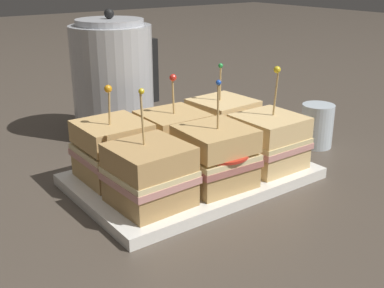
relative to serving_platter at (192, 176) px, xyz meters
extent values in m
plane|color=#4C4238|center=(0.00, 0.00, -0.01)|extent=(6.00, 6.00, 0.00)
cube|color=white|center=(0.00, 0.00, 0.00)|extent=(0.38, 0.25, 0.01)
cube|color=white|center=(0.00, 0.00, 0.01)|extent=(0.38, 0.25, 0.01)
cube|color=tan|center=(-0.12, -0.06, 0.03)|extent=(0.11, 0.11, 0.03)
cube|color=tan|center=(-0.12, -0.06, 0.05)|extent=(0.11, 0.11, 0.01)
cube|color=beige|center=(-0.12, -0.06, 0.06)|extent=(0.11, 0.11, 0.01)
cube|color=tan|center=(-0.12, -0.06, 0.08)|extent=(0.11, 0.11, 0.03)
cylinder|color=tan|center=(-0.12, -0.05, 0.13)|extent=(0.00, 0.01, 0.09)
sphere|color=yellow|center=(-0.12, -0.05, 0.17)|extent=(0.01, 0.01, 0.01)
cube|color=tan|center=(0.00, -0.06, 0.03)|extent=(0.11, 0.11, 0.03)
cube|color=#B26B60|center=(0.00, -0.06, 0.05)|extent=(0.11, 0.11, 0.01)
cube|color=beige|center=(0.00, -0.06, 0.06)|extent=(0.11, 0.11, 0.01)
cylinder|color=red|center=(0.00, -0.08, 0.06)|extent=(0.08, 0.08, 0.00)
cube|color=tan|center=(0.00, -0.06, 0.08)|extent=(0.11, 0.11, 0.03)
cylinder|color=tan|center=(0.00, -0.06, 0.13)|extent=(0.00, 0.00, 0.08)
sphere|color=blue|center=(0.00, -0.06, 0.17)|extent=(0.01, 0.01, 0.01)
cube|color=#DBB77A|center=(0.12, -0.06, 0.03)|extent=(0.10, 0.10, 0.03)
cube|color=tan|center=(0.12, -0.06, 0.05)|extent=(0.11, 0.11, 0.01)
cube|color=beige|center=(0.12, -0.06, 0.06)|extent=(0.11, 0.11, 0.01)
cube|color=#E8C281|center=(0.12, -0.06, 0.08)|extent=(0.10, 0.10, 0.03)
cylinder|color=tan|center=(0.13, -0.06, 0.13)|extent=(0.00, 0.01, 0.09)
sphere|color=yellow|center=(0.13, -0.06, 0.17)|extent=(0.01, 0.01, 0.01)
cube|color=tan|center=(-0.11, 0.06, 0.03)|extent=(0.10, 0.10, 0.03)
cube|color=tan|center=(-0.11, 0.06, 0.05)|extent=(0.11, 0.11, 0.01)
cube|color=beige|center=(-0.11, 0.06, 0.06)|extent=(0.11, 0.11, 0.01)
cylinder|color=red|center=(-0.11, 0.04, 0.06)|extent=(0.06, 0.06, 0.00)
cube|color=tan|center=(-0.11, 0.06, 0.08)|extent=(0.10, 0.10, 0.03)
cylinder|color=tan|center=(-0.12, 0.05, 0.13)|extent=(0.00, 0.01, 0.07)
sphere|color=orange|center=(-0.12, 0.05, 0.16)|extent=(0.01, 0.01, 0.01)
cube|color=tan|center=(0.00, 0.06, 0.03)|extent=(0.10, 0.10, 0.03)
cube|color=tan|center=(0.00, 0.06, 0.05)|extent=(0.11, 0.11, 0.01)
cube|color=beige|center=(0.00, 0.06, 0.06)|extent=(0.11, 0.11, 0.01)
cube|color=tan|center=(0.00, 0.06, 0.08)|extent=(0.10, 0.10, 0.03)
cylinder|color=tan|center=(0.00, 0.05, 0.12)|extent=(0.00, 0.01, 0.07)
sphere|color=red|center=(0.00, 0.05, 0.16)|extent=(0.01, 0.01, 0.01)
cube|color=#DBB77A|center=(0.11, 0.06, 0.03)|extent=(0.11, 0.11, 0.03)
cube|color=#B26B60|center=(0.11, 0.06, 0.05)|extent=(0.11, 0.11, 0.01)
cube|color=beige|center=(0.11, 0.06, 0.06)|extent=(0.11, 0.11, 0.01)
cylinder|color=red|center=(0.11, 0.04, 0.06)|extent=(0.07, 0.07, 0.00)
cube|color=#E8C281|center=(0.11, 0.06, 0.08)|extent=(0.11, 0.11, 0.03)
cylinder|color=tan|center=(0.11, 0.06, 0.13)|extent=(0.00, 0.00, 0.07)
sphere|color=green|center=(0.11, 0.06, 0.16)|extent=(0.01, 0.01, 0.01)
cylinder|color=#B7BABF|center=(0.01, 0.29, 0.11)|extent=(0.17, 0.17, 0.23)
cylinder|color=#B7BABF|center=(0.01, 0.29, 0.23)|extent=(0.14, 0.14, 0.01)
sphere|color=black|center=(0.01, 0.29, 0.24)|extent=(0.02, 0.02, 0.02)
cube|color=black|center=(0.11, 0.29, 0.12)|extent=(0.02, 0.02, 0.14)
cylinder|color=silver|center=(0.30, -0.01, 0.03)|extent=(0.06, 0.06, 0.09)
camera|label=1|loc=(-0.44, -0.59, 0.33)|focal=45.00mm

